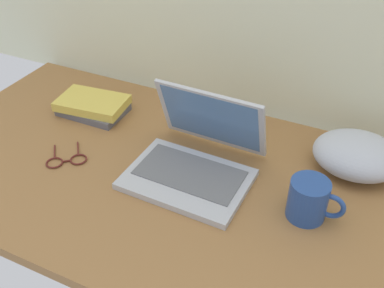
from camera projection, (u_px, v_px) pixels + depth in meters
desk at (196, 187)px, 1.16m from camera, size 1.60×0.76×0.03m
laptop at (196, 158)px, 1.16m from camera, size 0.32×0.30×0.21m
coffee_mug at (309, 199)px, 1.02m from camera, size 0.13×0.09×0.10m
eyeglasses at (67, 160)px, 1.22m from camera, size 0.14×0.14×0.01m
book_stack at (93, 106)px, 1.40m from camera, size 0.22×0.15×0.05m
cushion at (357, 155)px, 1.16m from camera, size 0.25×0.22×0.10m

